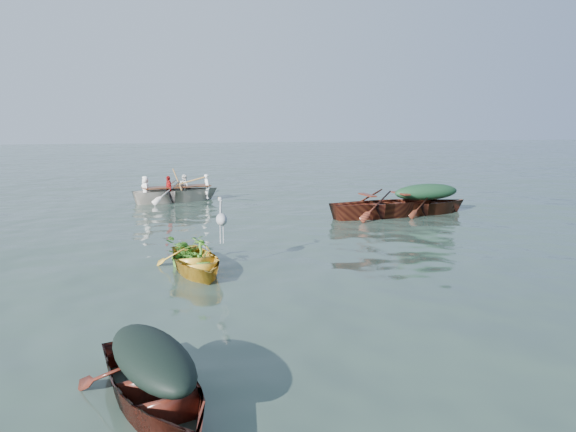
% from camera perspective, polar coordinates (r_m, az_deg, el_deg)
% --- Properties ---
extents(ground, '(140.00, 140.00, 0.00)m').
position_cam_1_polar(ground, '(11.46, 4.72, -5.01)').
color(ground, '#2D3F35').
rests_on(ground, ground).
extents(yellow_dinghy, '(1.64, 3.07, 0.78)m').
position_cam_1_polar(yellow_dinghy, '(11.09, -9.35, -5.60)').
color(yellow_dinghy, gold).
rests_on(yellow_dinghy, ground).
extents(dark_covered_boat, '(2.08, 3.46, 0.78)m').
position_cam_1_polar(dark_covered_boat, '(6.19, -13.43, -18.35)').
color(dark_covered_boat, '#4D1A12').
rests_on(dark_covered_boat, ground).
extents(green_tarp_boat, '(4.29, 1.84, 0.95)m').
position_cam_1_polar(green_tarp_boat, '(18.27, 13.79, 0.20)').
color(green_tarp_boat, '#471A10').
rests_on(green_tarp_boat, ground).
extents(open_wooden_boat, '(4.90, 1.97, 1.14)m').
position_cam_1_polar(open_wooden_boat, '(17.42, 9.69, -0.10)').
color(open_wooden_boat, maroon).
rests_on(open_wooden_boat, ground).
extents(rowed_boat, '(4.59, 2.31, 1.05)m').
position_cam_1_polar(rowed_boat, '(20.88, -11.18, 1.44)').
color(rowed_boat, silver).
rests_on(rowed_boat, ground).
extents(dark_tarp_cover, '(1.14, 1.90, 0.40)m').
position_cam_1_polar(dark_tarp_cover, '(5.94, -13.66, -13.28)').
color(dark_tarp_cover, black).
rests_on(dark_tarp_cover, dark_covered_boat).
extents(green_tarp_cover, '(2.36, 1.01, 0.52)m').
position_cam_1_polar(green_tarp_cover, '(18.17, 13.88, 2.50)').
color(green_tarp_cover, '#173925').
rests_on(green_tarp_cover, green_tarp_boat).
extents(thwart_benches, '(2.46, 1.13, 0.04)m').
position_cam_1_polar(thwart_benches, '(17.34, 9.74, 1.82)').
color(thwart_benches, '#461910').
rests_on(thwart_benches, open_wooden_boat).
extents(heron, '(0.33, 0.43, 0.92)m').
position_cam_1_polar(heron, '(11.07, -6.75, -1.06)').
color(heron, '#A0A3A9').
rests_on(heron, yellow_dinghy).
extents(dinghy_weeds, '(0.81, 0.98, 0.60)m').
position_cam_1_polar(dinghy_weeds, '(11.46, -9.92, -1.59)').
color(dinghy_weeds, '#366D1C').
rests_on(dinghy_weeds, yellow_dinghy).
extents(rowers, '(3.27, 1.87, 0.76)m').
position_cam_1_polar(rowers, '(20.78, -11.26, 3.91)').
color(rowers, white).
rests_on(rowers, rowed_boat).
extents(oars, '(1.19, 2.67, 0.06)m').
position_cam_1_polar(oars, '(20.81, -11.23, 2.95)').
color(oars, brown).
rests_on(oars, rowed_boat).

